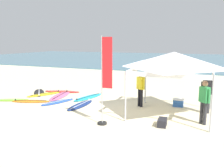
# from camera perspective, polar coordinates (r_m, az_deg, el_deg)

# --- Properties ---
(ground_plane) EXTENTS (80.00, 80.00, 0.00)m
(ground_plane) POSITION_cam_1_polar(r_m,az_deg,el_deg) (11.61, 1.04, -5.87)
(ground_plane) COLOR beige
(sea) EXTENTS (80.00, 36.00, 0.10)m
(sea) POSITION_cam_1_polar(r_m,az_deg,el_deg) (42.67, 16.68, 5.53)
(sea) COLOR teal
(sea) RESTS_ON ground
(canopy_tent) EXTENTS (3.31, 3.31, 2.75)m
(canopy_tent) POSITION_cam_1_polar(r_m,az_deg,el_deg) (10.60, 14.32, 5.42)
(canopy_tent) COLOR #B7B7BC
(canopy_tent) RESTS_ON ground
(surfboard_red) EXTENTS (2.37, 1.08, 0.19)m
(surfboard_red) POSITION_cam_1_polar(r_m,az_deg,el_deg) (15.66, -11.71, -1.72)
(surfboard_red) COLOR red
(surfboard_red) RESTS_ON ground
(surfboard_cyan) EXTENTS (1.10, 2.43, 0.19)m
(surfboard_cyan) POSITION_cam_1_polar(r_m,az_deg,el_deg) (13.85, -5.66, -3.11)
(surfboard_cyan) COLOR #23B2CC
(surfboard_cyan) RESTS_ON ground
(surfboard_orange) EXTENTS (2.09, 1.19, 0.19)m
(surfboard_orange) POSITION_cam_1_polar(r_m,az_deg,el_deg) (13.62, -18.66, -3.84)
(surfboard_orange) COLOR orange
(surfboard_orange) RESTS_ON ground
(surfboard_black) EXTENTS (1.86, 2.12, 0.19)m
(surfboard_black) POSITION_cam_1_polar(r_m,az_deg,el_deg) (15.72, -16.81, -1.90)
(surfboard_black) COLOR black
(surfboard_black) RESTS_ON ground
(surfboard_blue) EXTENTS (1.20, 2.08, 0.19)m
(surfboard_blue) POSITION_cam_1_polar(r_m,az_deg,el_deg) (13.08, -12.61, -4.11)
(surfboard_blue) COLOR blue
(surfboard_blue) RESTS_ON ground
(surfboard_navy) EXTENTS (0.64, 2.21, 0.19)m
(surfboard_navy) POSITION_cam_1_polar(r_m,az_deg,el_deg) (12.26, -7.43, -4.92)
(surfboard_navy) COLOR navy
(surfboard_navy) RESTS_ON ground
(surfboard_lime) EXTENTS (1.85, 1.19, 0.19)m
(surfboard_lime) POSITION_cam_1_polar(r_m,az_deg,el_deg) (14.28, -22.58, -3.45)
(surfboard_lime) COLOR #7AD12D
(surfboard_lime) RESTS_ON ground
(surfboard_yellow) EXTENTS (1.53, 2.28, 0.19)m
(surfboard_yellow) POSITION_cam_1_polar(r_m,az_deg,el_deg) (15.15, -15.50, -2.28)
(surfboard_yellow) COLOR yellow
(surfboard_yellow) RESTS_ON ground
(surfboard_pink) EXTENTS (1.20, 2.68, 0.19)m
(surfboard_pink) POSITION_cam_1_polar(r_m,az_deg,el_deg) (14.53, -12.06, -2.67)
(surfboard_pink) COLOR pink
(surfboard_pink) RESTS_ON ground
(person_green) EXTENTS (0.43, 0.41, 1.71)m
(person_green) POSITION_cam_1_polar(r_m,az_deg,el_deg) (9.95, 20.89, -3.42)
(person_green) COLOR #2D2D33
(person_green) RESTS_ON ground
(person_black) EXTENTS (0.54, 0.30, 1.71)m
(person_black) POSITION_cam_1_polar(r_m,az_deg,el_deg) (11.51, 21.48, -1.67)
(person_black) COLOR #2D2D33
(person_black) RESTS_ON ground
(person_yellow) EXTENTS (0.47, 0.38, 1.71)m
(person_yellow) POSITION_cam_1_polar(r_m,az_deg,el_deg) (11.86, 6.74, -0.69)
(person_yellow) COLOR black
(person_yellow) RESTS_ON ground
(banner_flag) EXTENTS (0.60, 0.36, 3.40)m
(banner_flag) POSITION_cam_1_polar(r_m,az_deg,el_deg) (9.12, -1.74, -0.18)
(banner_flag) COLOR #99999E
(banner_flag) RESTS_ON ground
(gear_bag_near_tent) EXTENTS (0.36, 0.62, 0.28)m
(gear_bag_near_tent) POSITION_cam_1_polar(r_m,az_deg,el_deg) (9.53, 11.76, -8.84)
(gear_bag_near_tent) COLOR #232328
(gear_bag_near_tent) RESTS_ON ground
(cooler_box) EXTENTS (0.50, 0.36, 0.39)m
(cooler_box) POSITION_cam_1_polar(r_m,az_deg,el_deg) (12.40, 15.35, -4.25)
(cooler_box) COLOR #2D60B7
(cooler_box) RESTS_ON ground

